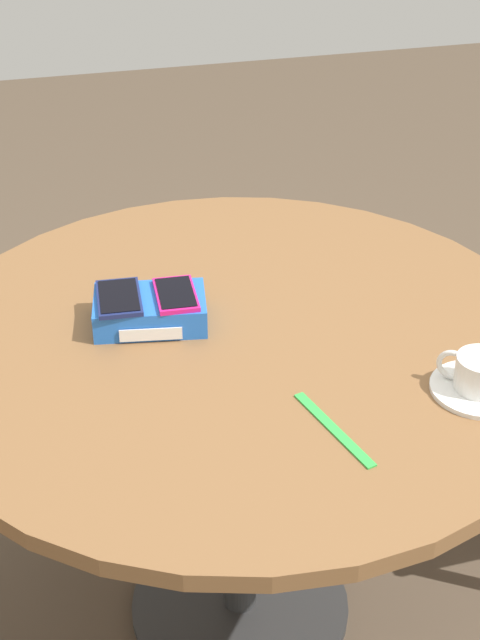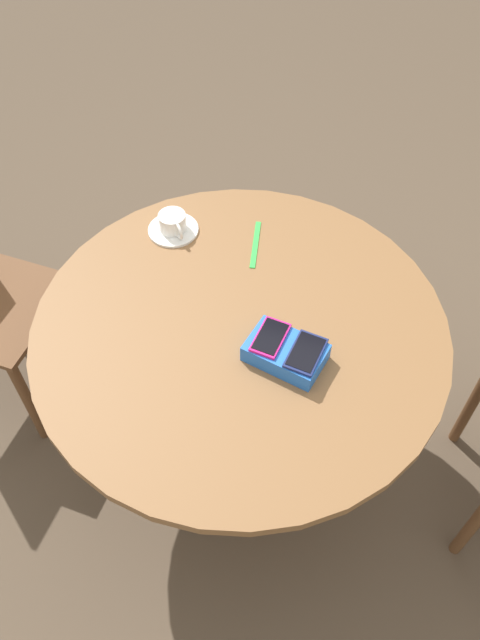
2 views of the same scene
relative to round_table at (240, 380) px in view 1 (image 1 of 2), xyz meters
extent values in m
plane|color=brown|center=(0.00, 0.00, -0.61)|extent=(8.00, 8.00, 0.00)
cylinder|color=#2D2D2D|center=(0.00, 0.00, -0.60)|extent=(0.47, 0.47, 0.02)
cylinder|color=#2D2D2D|center=(0.00, 0.00, -0.26)|extent=(0.07, 0.07, 0.67)
cylinder|color=brown|center=(0.00, 0.00, 0.09)|extent=(1.12, 1.12, 0.03)
cube|color=blue|center=(-0.15, 0.06, 0.13)|extent=(0.21, 0.16, 0.05)
cube|color=white|center=(-0.16, 0.00, 0.12)|extent=(0.11, 0.02, 0.02)
cube|color=navy|center=(-0.20, 0.07, 0.16)|extent=(0.09, 0.13, 0.01)
cube|color=black|center=(-0.20, 0.07, 0.17)|extent=(0.08, 0.12, 0.00)
cube|color=#D11975|center=(-0.10, 0.05, 0.16)|extent=(0.08, 0.12, 0.01)
cube|color=black|center=(-0.10, 0.05, 0.17)|extent=(0.07, 0.11, 0.00)
cylinder|color=white|center=(0.32, -0.27, 0.11)|extent=(0.15, 0.15, 0.01)
torus|color=white|center=(0.28, -0.24, 0.14)|extent=(0.05, 0.04, 0.05)
cube|color=green|center=(0.06, -0.30, 0.11)|extent=(0.06, 0.19, 0.00)
camera|label=1|loc=(-0.35, -1.26, 0.95)|focal=50.00mm
camera|label=2|loc=(-0.36, 0.97, 1.42)|focal=35.00mm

